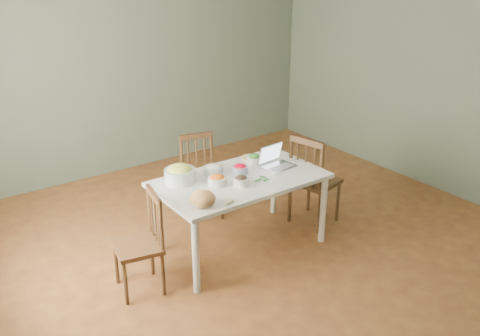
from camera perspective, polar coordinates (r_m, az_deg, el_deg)
floor at (r=5.29m, az=2.07°, el=-7.91°), size 5.00×5.00×0.00m
wall_back at (r=6.83m, az=-10.90°, el=10.99°), size 5.00×0.00×2.70m
wall_right at (r=6.54m, az=20.13°, el=9.51°), size 0.00×5.00×2.70m
dining_table at (r=5.02m, az=0.00°, el=-4.89°), size 1.55×0.87×0.73m
chair_far at (r=5.60m, az=-4.10°, el=-1.06°), size 0.46×0.45×0.88m
chair_left at (r=4.47m, az=-10.98°, el=-8.02°), size 0.43×0.45×0.87m
chair_right at (r=5.50m, az=8.07°, el=-1.16°), size 0.49×0.51×0.97m
bread_boule at (r=4.33m, az=-4.03°, el=-3.29°), size 0.21×0.21×0.14m
butter_stick at (r=4.38m, az=-1.18°, el=-3.73°), size 0.10×0.05×0.03m
bowl_squash at (r=4.79m, az=-6.48°, el=-0.58°), size 0.31×0.31×0.16m
bowl_carrot at (r=4.72m, az=-2.46°, el=-1.28°), size 0.22×0.22×0.09m
bowl_onion at (r=4.94m, az=-2.86°, el=-0.14°), size 0.22×0.22×0.10m
bowl_mushroom at (r=4.70m, az=0.11°, el=-1.37°), size 0.17×0.17×0.09m
bowl_redpep at (r=4.95m, az=0.00°, el=-0.08°), size 0.17×0.17×0.09m
bowl_broccoli at (r=5.19m, az=1.54°, el=1.02°), size 0.19×0.19×0.09m
flatbread at (r=5.31m, az=1.17°, el=1.12°), size 0.22×0.22×0.02m
basil_bunch at (r=4.83m, az=2.24°, el=-1.17°), size 0.18×0.18×0.02m
laptop at (r=5.07m, az=4.28°, el=1.15°), size 0.32×0.28×0.21m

